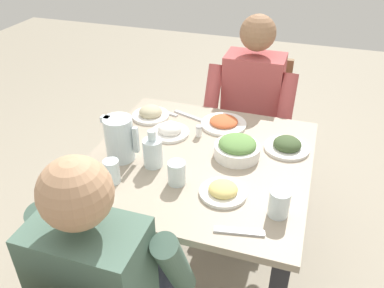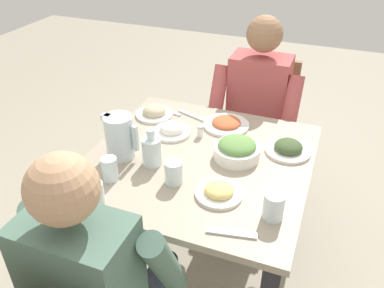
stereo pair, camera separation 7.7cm
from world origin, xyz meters
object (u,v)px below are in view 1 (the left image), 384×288
(dining_table, at_px, (199,181))
(water_glass_by_pitcher, at_px, (279,203))
(oil_carafe, at_px, (153,154))
(water_pitcher, at_px, (120,139))
(salad_bowl, at_px, (237,148))
(plate_dolmas, at_px, (287,145))
(diner_near, at_px, (113,281))
(water_glass_near_right, at_px, (112,171))
(water_glass_center, at_px, (177,173))
(chair_far, at_px, (253,121))
(plate_beans, at_px, (151,113))
(plate_rice_curry, at_px, (224,123))
(water_glass_far_left, at_px, (99,197))
(plate_fries, at_px, (223,190))
(plate_yoghurt, at_px, (170,130))
(diner_far, at_px, (248,115))
(salt_shaker, at_px, (199,131))

(dining_table, height_order, water_glass_by_pitcher, water_glass_by_pitcher)
(water_glass_by_pitcher, height_order, oil_carafe, oil_carafe)
(water_pitcher, height_order, water_glass_by_pitcher, water_pitcher)
(salad_bowl, distance_m, oil_carafe, 0.36)
(dining_table, distance_m, plate_dolmas, 0.42)
(diner_near, bearing_deg, water_glass_near_right, 115.89)
(water_glass_center, bearing_deg, chair_far, 82.88)
(plate_beans, height_order, plate_rice_curry, plate_beans)
(plate_beans, relative_size, water_glass_near_right, 1.90)
(water_glass_near_right, bearing_deg, water_glass_far_left, -80.34)
(water_glass_far_left, bearing_deg, water_glass_by_pitcher, 14.25)
(water_glass_center, relative_size, oil_carafe, 0.58)
(plate_fries, relative_size, plate_rice_curry, 0.82)
(plate_yoghurt, bearing_deg, dining_table, -37.95)
(water_pitcher, relative_size, plate_rice_curry, 0.86)
(diner_far, xyz_separation_m, plate_fries, (0.06, -0.82, 0.11))
(water_pitcher, height_order, oil_carafe, water_pitcher)
(plate_fries, bearing_deg, chair_far, 93.40)
(water_glass_far_left, bearing_deg, plate_beans, 97.70)
(water_pitcher, relative_size, plate_dolmas, 0.96)
(water_glass_near_right, relative_size, oil_carafe, 0.59)
(diner_near, distance_m, plate_yoghurt, 0.78)
(water_glass_by_pitcher, bearing_deg, water_glass_near_right, -178.90)
(plate_dolmas, distance_m, plate_rice_curry, 0.34)
(diner_far, height_order, plate_fries, diner_far)
(oil_carafe, bearing_deg, plate_beans, 114.62)
(water_pitcher, xyz_separation_m, plate_beans, (-0.03, 0.38, -0.08))
(water_glass_near_right, height_order, water_glass_center, water_glass_near_right)
(chair_far, height_order, diner_far, diner_far)
(water_pitcher, relative_size, plate_beans, 1.02)
(water_glass_center, bearing_deg, salad_bowl, 54.38)
(dining_table, bearing_deg, water_glass_far_left, -121.65)
(plate_dolmas, height_order, water_glass_near_right, water_glass_near_right)
(water_glass_center, bearing_deg, plate_rice_curry, 82.85)
(plate_fries, bearing_deg, water_glass_near_right, -172.06)
(chair_far, xyz_separation_m, water_glass_by_pitcher, (0.27, -1.07, 0.29))
(water_pitcher, bearing_deg, chair_far, 66.16)
(dining_table, height_order, plate_rice_curry, plate_rice_curry)
(diner_near, height_order, diner_far, same)
(salt_shaker, bearing_deg, plate_rice_curry, 57.34)
(chair_far, relative_size, water_glass_by_pitcher, 8.84)
(plate_beans, xyz_separation_m, plate_fries, (0.50, -0.47, -0.00))
(plate_beans, height_order, water_glass_by_pitcher, water_glass_by_pitcher)
(oil_carafe, bearing_deg, diner_near, -82.61)
(diner_near, xyz_separation_m, water_pitcher, (-0.22, 0.52, 0.19))
(salad_bowl, xyz_separation_m, water_glass_far_left, (-0.40, -0.47, 0.00))
(diner_far, distance_m, oil_carafe, 0.79)
(plate_beans, bearing_deg, plate_rice_curry, 4.57)
(salt_shaker, bearing_deg, plate_dolmas, 1.84)
(diner_near, xyz_separation_m, salt_shaker, (0.04, 0.79, 0.12))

